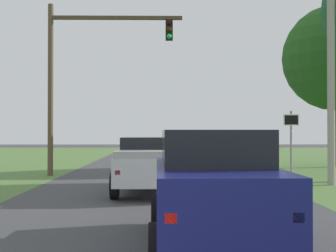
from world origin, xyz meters
name	(u,v)px	position (x,y,z in m)	size (l,w,h in m)	color
ground_plane	(158,202)	(0.00, 9.94, 0.00)	(120.00, 120.00, 0.00)	#424244
red_suv_near	(212,186)	(0.94, 4.67, 1.05)	(2.12, 4.71, 1.99)	navy
pickup_truck_lead	(150,164)	(-0.29, 11.90, 0.93)	(2.21, 4.94, 1.78)	silver
traffic_light	(84,65)	(-3.38, 17.84, 4.94)	(5.99, 0.40, 7.65)	brown
keep_moving_sign	(291,137)	(5.11, 14.96, 1.76)	(0.60, 0.09, 2.77)	gray
oak_tree_right	(336,58)	(9.79, 22.90, 6.06)	(5.87, 5.87, 9.01)	#4C351E
utility_pole_right	(331,59)	(6.35, 14.07, 4.66)	(0.28, 0.28, 9.32)	#9E998E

